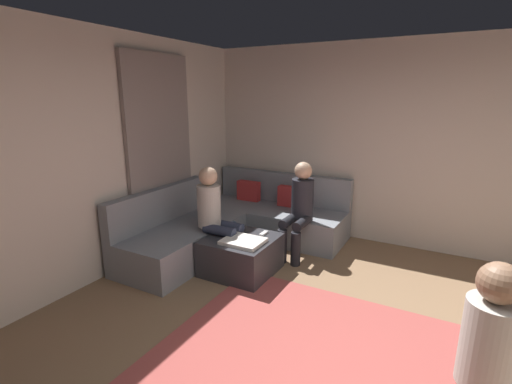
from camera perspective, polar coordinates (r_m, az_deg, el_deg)
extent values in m
cube|color=beige|center=(5.22, 23.40, 6.35)|extent=(6.00, 0.12, 2.70)
cube|color=beige|center=(4.12, -28.03, 3.91)|extent=(0.12, 6.00, 2.70)
cube|color=gray|center=(4.89, -14.52, 5.41)|extent=(0.06, 1.10, 2.50)
cube|color=#AD4C47|center=(3.13, 10.60, -25.18)|extent=(2.60, 2.20, 0.01)
cube|color=gray|center=(5.44, 2.54, -4.52)|extent=(2.10, 0.85, 0.42)
cube|color=gray|center=(5.63, 4.19, 0.72)|extent=(2.10, 0.14, 0.45)
cube|color=gray|center=(4.76, -11.24, -7.68)|extent=(0.85, 1.70, 0.42)
cube|color=gray|center=(4.84, -14.74, -2.04)|extent=(0.14, 1.70, 0.45)
cube|color=red|center=(5.72, -1.15, -0.10)|extent=(0.36, 0.12, 0.36)
cube|color=red|center=(5.41, 5.30, -1.00)|extent=(0.36, 0.12, 0.36)
cube|color=#333338|center=(4.34, -2.32, -9.65)|extent=(0.76, 0.76, 0.42)
cube|color=white|center=(4.11, -2.01, -7.61)|extent=(0.44, 0.36, 0.04)
cylinder|color=#334C72|center=(4.49, -3.58, -5.26)|extent=(0.08, 0.08, 0.10)
cube|color=white|center=(4.35, 1.20, -6.41)|extent=(0.05, 0.15, 0.02)
cylinder|color=black|center=(4.52, 6.14, -8.73)|extent=(0.12, 0.12, 0.42)
cylinder|color=black|center=(4.58, 4.04, -8.32)|extent=(0.12, 0.12, 0.42)
cylinder|color=black|center=(4.59, 7.20, -4.74)|extent=(0.12, 0.40, 0.12)
cylinder|color=black|center=(4.66, 5.13, -4.41)|extent=(0.12, 0.40, 0.12)
cylinder|color=#26262D|center=(4.73, 7.18, -1.00)|extent=(0.28, 0.28, 0.50)
sphere|color=#D8AD8C|center=(4.64, 7.32, 3.28)|extent=(0.22, 0.22, 0.22)
cylinder|color=#2D3347|center=(4.46, -2.13, -8.97)|extent=(0.12, 0.12, 0.42)
cylinder|color=#2D3347|center=(4.32, -3.37, -9.80)|extent=(0.12, 0.12, 0.42)
cylinder|color=#2D3347|center=(4.46, -4.39, -5.27)|extent=(0.40, 0.12, 0.12)
cylinder|color=#2D3347|center=(4.32, -5.69, -5.98)|extent=(0.40, 0.12, 0.12)
cylinder|color=beige|center=(4.42, -7.26, -2.12)|extent=(0.28, 0.28, 0.50)
sphere|color=#D8AD8C|center=(4.33, -7.42, 2.45)|extent=(0.22, 0.22, 0.22)
cylinder|color=black|center=(2.79, 33.06, -21.47)|extent=(0.37, 0.37, 0.12)
cylinder|color=beige|center=(2.47, 32.30, -19.22)|extent=(0.28, 0.28, 0.50)
sphere|color=#8C664C|center=(2.31, 33.53, -11.65)|extent=(0.22, 0.22, 0.22)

